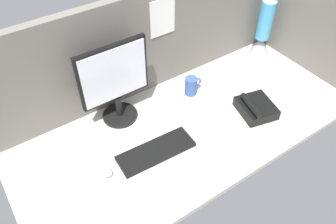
{
  "coord_description": "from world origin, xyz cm",
  "views": [
    {
      "loc": [
        -76.49,
        -92.07,
        125.7
      ],
      "look_at": [
        -11.0,
        0.0,
        14.0
      ],
      "focal_mm": 36.08,
      "sensor_mm": 36.0,
      "label": 1
    }
  ],
  "objects_px": {
    "monitor": "(115,81)",
    "mug_ceramic_blue": "(191,86)",
    "lava_lamp": "(264,30)",
    "mouse": "(103,170)",
    "desk_phone": "(256,108)",
    "keyboard": "(156,151)"
  },
  "relations": [
    {
      "from": "monitor",
      "to": "mug_ceramic_blue",
      "type": "relative_size",
      "value": 4.09
    },
    {
      "from": "mug_ceramic_blue",
      "to": "lava_lamp",
      "type": "distance_m",
      "value": 0.61
    },
    {
      "from": "mouse",
      "to": "mug_ceramic_blue",
      "type": "bearing_deg",
      "value": -2.2
    },
    {
      "from": "mug_ceramic_blue",
      "to": "desk_phone",
      "type": "bearing_deg",
      "value": -59.21
    },
    {
      "from": "monitor",
      "to": "mug_ceramic_blue",
      "type": "bearing_deg",
      "value": -8.99
    },
    {
      "from": "mouse",
      "to": "desk_phone",
      "type": "relative_size",
      "value": 0.43
    },
    {
      "from": "mug_ceramic_blue",
      "to": "mouse",
      "type": "bearing_deg",
      "value": -161.89
    },
    {
      "from": "monitor",
      "to": "desk_phone",
      "type": "height_order",
      "value": "monitor"
    },
    {
      "from": "monitor",
      "to": "keyboard",
      "type": "relative_size",
      "value": 1.16
    },
    {
      "from": "keyboard",
      "to": "mouse",
      "type": "height_order",
      "value": "mouse"
    },
    {
      "from": "lava_lamp",
      "to": "desk_phone",
      "type": "distance_m",
      "value": 0.58
    },
    {
      "from": "keyboard",
      "to": "mouse",
      "type": "bearing_deg",
      "value": 175.21
    },
    {
      "from": "lava_lamp",
      "to": "keyboard",
      "type": "bearing_deg",
      "value": -162.18
    },
    {
      "from": "monitor",
      "to": "mug_ceramic_blue",
      "type": "height_order",
      "value": "monitor"
    },
    {
      "from": "mug_ceramic_blue",
      "to": "lava_lamp",
      "type": "bearing_deg",
      "value": 6.79
    },
    {
      "from": "mug_ceramic_blue",
      "to": "desk_phone",
      "type": "distance_m",
      "value": 0.37
    },
    {
      "from": "mouse",
      "to": "mug_ceramic_blue",
      "type": "height_order",
      "value": "mug_ceramic_blue"
    },
    {
      "from": "mouse",
      "to": "mug_ceramic_blue",
      "type": "xyz_separation_m",
      "value": [
        0.65,
        0.21,
        0.04
      ]
    },
    {
      "from": "keyboard",
      "to": "mouse",
      "type": "distance_m",
      "value": 0.26
    },
    {
      "from": "desk_phone",
      "to": "mouse",
      "type": "bearing_deg",
      "value": 173.09
    },
    {
      "from": "monitor",
      "to": "lava_lamp",
      "type": "height_order",
      "value": "monitor"
    },
    {
      "from": "mouse",
      "to": "lava_lamp",
      "type": "distance_m",
      "value": 1.29
    }
  ]
}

